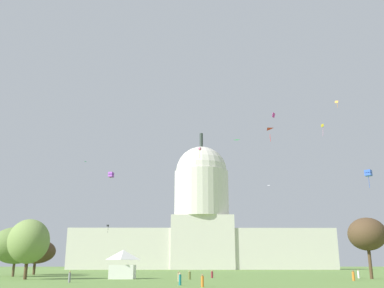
% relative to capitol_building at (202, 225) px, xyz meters
% --- Properties ---
extents(capitol_building, '(129.51, 27.91, 70.18)m').
position_rel_capitol_building_xyz_m(capitol_building, '(0.00, 0.00, 0.00)').
color(capitol_building, beige).
rests_on(capitol_building, ground_plane).
extents(event_tent, '(4.83, 4.46, 5.29)m').
position_rel_capitol_building_xyz_m(event_tent, '(-19.83, -136.00, -18.86)').
color(event_tent, white).
rests_on(event_tent, ground_plane).
extents(tree_east_far, '(9.96, 9.97, 11.36)m').
position_rel_capitol_building_xyz_m(tree_east_far, '(26.84, -136.80, -13.30)').
color(tree_east_far, '#4C3823').
rests_on(tree_east_far, ground_plane).
extents(tree_west_far, '(14.65, 14.55, 9.08)m').
position_rel_capitol_building_xyz_m(tree_west_far, '(-47.59, -103.05, -15.60)').
color(tree_west_far, '#4C3823').
rests_on(tree_west_far, ground_plane).
extents(tree_west_near, '(14.90, 14.89, 10.78)m').
position_rel_capitol_building_xyz_m(tree_west_near, '(-46.12, -120.82, -14.78)').
color(tree_west_near, brown).
rests_on(tree_west_near, ground_plane).
extents(tree_west_mid, '(10.98, 10.73, 10.77)m').
position_rel_capitol_building_xyz_m(tree_west_mid, '(-36.94, -138.88, -14.77)').
color(tree_west_mid, '#4C3823').
rests_on(tree_west_mid, ground_plane).
extents(person_orange_front_right, '(0.58, 0.58, 1.70)m').
position_rel_capitol_building_xyz_m(person_orange_front_right, '(20.28, -145.17, -20.74)').
color(person_orange_front_right, orange).
rests_on(person_orange_front_right, ground_plane).
extents(person_maroon_lawn_far_left, '(0.57, 0.57, 1.51)m').
position_rel_capitol_building_xyz_m(person_maroon_lawn_far_left, '(-2.68, -130.83, -20.83)').
color(person_maroon_lawn_far_left, maroon).
rests_on(person_maroon_lawn_far_left, ground_plane).
extents(person_orange_aisle_center, '(0.44, 0.44, 1.51)m').
position_rel_capitol_building_xyz_m(person_orange_aisle_center, '(-5.86, -165.08, -20.81)').
color(person_orange_aisle_center, orange).
rests_on(person_orange_aisle_center, ground_plane).
extents(person_tan_near_tree_east, '(0.43, 0.43, 1.54)m').
position_rel_capitol_building_xyz_m(person_tan_near_tree_east, '(-9.06, -148.55, -20.79)').
color(person_tan_near_tree_east, tan).
rests_on(person_tan_near_tree_east, ground_plane).
extents(person_white_front_center, '(0.58, 0.58, 1.61)m').
position_rel_capitol_building_xyz_m(person_white_front_center, '(25.93, -132.93, -20.78)').
color(person_white_front_center, silver).
rests_on(person_white_front_center, ground_plane).
extents(person_olive_back_center, '(0.66, 0.66, 1.55)m').
position_rel_capitol_building_xyz_m(person_olive_back_center, '(-7.26, -139.11, -20.81)').
color(person_olive_back_center, olive).
rests_on(person_olive_back_center, ground_plane).
extents(person_grey_edge_east, '(0.49, 0.49, 1.69)m').
position_rel_capitol_building_xyz_m(person_grey_edge_east, '(-25.50, -152.13, -20.72)').
color(person_grey_edge_east, gray).
rests_on(person_grey_edge_east, ground_plane).
extents(person_teal_near_tree_west, '(0.46, 0.46, 1.59)m').
position_rel_capitol_building_xyz_m(person_teal_near_tree_west, '(-8.67, -160.69, -20.77)').
color(person_teal_near_tree_west, '#1E757A').
rests_on(person_teal_near_tree_west, ground_plane).
extents(kite_orange_high, '(0.93, 0.59, 2.28)m').
position_rel_capitol_building_xyz_m(kite_orange_high, '(36.60, -101.77, 27.32)').
color(kite_orange_high, orange).
extents(kite_cyan_mid, '(0.53, 1.19, 0.18)m').
position_rel_capitol_building_xyz_m(kite_cyan_mid, '(-34.30, -109.33, 6.99)').
color(kite_cyan_mid, '#33BCDB').
extents(kite_red_mid, '(1.41, 1.76, 2.61)m').
position_rel_capitol_building_xyz_m(kite_red_mid, '(7.99, -140.30, 6.51)').
color(kite_red_mid, red).
extents(kite_white_high, '(1.31, 0.95, 0.36)m').
position_rel_capitol_building_xyz_m(kite_white_high, '(30.86, -21.11, 16.35)').
color(kite_white_high, white).
extents(kite_blue_mid, '(1.50, 1.50, 3.15)m').
position_rel_capitol_building_xyz_m(kite_blue_mid, '(24.32, -146.19, -3.31)').
color(kite_blue_mid, blue).
extents(kite_black_low, '(1.01, 1.01, 3.34)m').
position_rel_capitol_building_xyz_m(kite_black_low, '(-40.39, -39.72, -3.61)').
color(kite_black_low, black).
extents(kite_violet_mid, '(1.11, 1.13, 0.98)m').
position_rel_capitol_building_xyz_m(kite_violet_mid, '(-22.24, -139.83, -2.43)').
color(kite_violet_mid, purple).
extents(kite_yellow_high, '(0.85, 0.79, 3.72)m').
position_rel_capitol_building_xyz_m(kite_yellow_high, '(32.79, -98.70, 21.00)').
color(kite_yellow_high, yellow).
extents(kite_green_mid, '(1.29, 1.01, 0.28)m').
position_rel_capitol_building_xyz_m(kite_green_mid, '(2.56, -135.32, 5.46)').
color(kite_green_mid, green).
extents(kite_magenta_high, '(1.02, 0.78, 1.35)m').
position_rel_capitol_building_xyz_m(kite_magenta_high, '(15.11, -113.48, 19.08)').
color(kite_magenta_high, '#D1339E').
extents(kite_pink_high, '(1.01, 1.01, 3.39)m').
position_rel_capitol_building_xyz_m(kite_pink_high, '(-3.77, -92.16, 15.43)').
color(kite_pink_high, pink).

